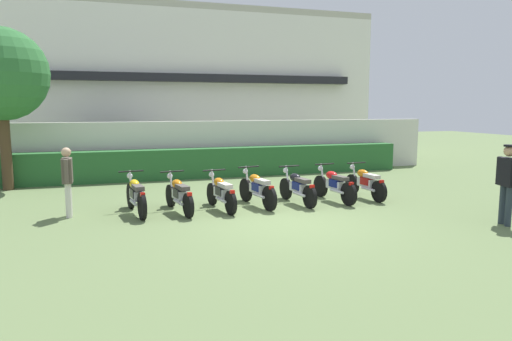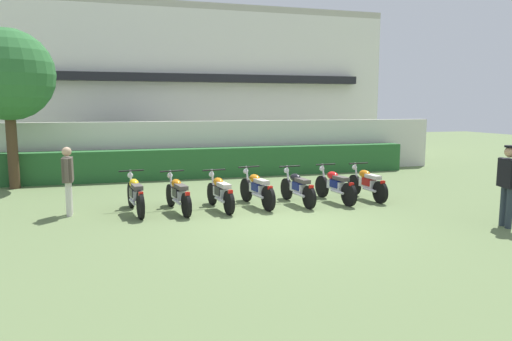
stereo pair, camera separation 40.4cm
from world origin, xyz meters
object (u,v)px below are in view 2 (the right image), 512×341
Objects in this scene: motorcycle_in_row_4 at (298,187)px; inspector_person at (68,175)px; motorcycle_in_row_0 at (135,194)px; officer_0 at (508,179)px; parked_car at (117,146)px; motorcycle_in_row_1 at (178,194)px; motorcycle_in_row_5 at (335,185)px; motorcycle_in_row_2 at (220,192)px; motorcycle_in_row_6 at (367,183)px; tree_near_inspector at (7,75)px; motorcycle_in_row_3 at (257,188)px.

inspector_person is at bearing 81.08° from motorcycle_in_row_4.
motorcycle_in_row_0 is 8.24m from officer_0.
motorcycle_in_row_1 is at bearing -80.38° from parked_car.
motorcycle_in_row_2 is at bearing 84.91° from motorcycle_in_row_5.
inspector_person is (-3.50, 0.37, 0.50)m from motorcycle_in_row_2.
motorcycle_in_row_5 is (5.54, -8.28, -0.49)m from parked_car.
motorcycle_in_row_0 is at bearing -87.07° from parked_car.
officer_0 reaches higher than motorcycle_in_row_1.
motorcycle_in_row_1 is at bearing -15.25° from officer_0.
motorcycle_in_row_5 is 1.05× the size of motorcycle_in_row_6.
parked_car is at bearing 27.11° from motorcycle_in_row_5.
motorcycle_in_row_6 is (4.13, 0.17, 0.00)m from motorcycle_in_row_2.
motorcycle_in_row_6 reaches higher than motorcycle_in_row_1.
motorcycle_in_row_6 is at bearing -91.96° from motorcycle_in_row_5.
officer_0 is at bearing -56.16° from parked_car.
motorcycle_in_row_2 is at bearing 86.25° from motorcycle_in_row_4.
parked_car is 5.37m from tree_near_inspector.
motorcycle_in_row_3 is at bearing -67.48° from parked_car.
tree_near_inspector is 2.48× the size of motorcycle_in_row_0.
officer_0 is (7.82, -11.71, 0.09)m from parked_car.
motorcycle_in_row_2 is 4.13m from motorcycle_in_row_6.
motorcycle_in_row_4 is 1.07m from motorcycle_in_row_5.
motorcycle_in_row_1 is at bearing 83.38° from motorcycle_in_row_3.
parked_car is at bearing -43.62° from officer_0.
motorcycle_in_row_4 is at bearing 88.42° from motorcycle_in_row_6.
inspector_person is at bearing -10.03° from officer_0.
officer_0 is (7.42, -3.54, 0.57)m from motorcycle_in_row_0.
tree_near_inspector reaches higher than motorcycle_in_row_5.
motorcycle_in_row_0 is 1.22× the size of inspector_person.
motorcycle_in_row_2 is at bearing 88.17° from motorcycle_in_row_6.
parked_car is 8.20m from motorcycle_in_row_0.
motorcycle_in_row_2 is 1.05× the size of officer_0.
parked_car is 2.38× the size of motorcycle_in_row_1.
parked_car is at bearing 34.39° from motorcycle_in_row_6.
motorcycle_in_row_1 is (1.39, -8.31, -0.50)m from parked_car.
tree_near_inspector is 6.43m from motorcycle_in_row_0.
motorcycle_in_row_1 is 0.99× the size of motorcycle_in_row_5.
motorcycle_in_row_2 is 3.55m from inspector_person.
tree_near_inspector is 13.75m from officer_0.
motorcycle_in_row_5 is at bearing -56.08° from parked_car.
motorcycle_in_row_4 is 2.07m from motorcycle_in_row_6.
motorcycle_in_row_5 is at bearing -43.82° from officer_0.
motorcycle_in_row_0 reaches higher than motorcycle_in_row_3.
tree_near_inspector reaches higher than motorcycle_in_row_3.
motorcycle_in_row_5 is at bearing 90.54° from motorcycle_in_row_6.
parked_car reaches higher than motorcycle_in_row_5.
officer_0 is (3.35, -3.43, 0.58)m from motorcycle_in_row_4.
motorcycle_in_row_6 is at bearing -97.91° from motorcycle_in_row_1.
motorcycle_in_row_1 and motorcycle_in_row_2 have the same top height.
motorcycle_in_row_4 is (1.08, -0.06, -0.01)m from motorcycle_in_row_3.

